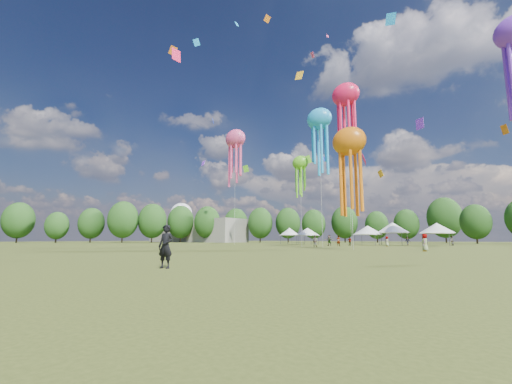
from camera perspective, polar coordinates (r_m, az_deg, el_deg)
The scene contains 10 objects.
ground at distance 23.00m, azimuth -22.53°, elevation -10.56°, with size 300.00×300.00×0.00m, color #384416.
observer_main at distance 14.57m, azimuth -15.37°, elevation -9.06°, with size 0.67×0.44×1.83m, color black.
spectator_near at distance 50.33m, azimuth 10.17°, elevation -8.36°, with size 0.87×0.68×1.78m, color gray.
spectators_far at distance 60.12m, azimuth 20.31°, elevation -7.94°, with size 20.02×34.35×1.93m.
festival_tents at distance 68.97m, azimuth 18.26°, elevation -6.20°, with size 37.15×9.68×4.33m.
show_kites at distance 54.20m, azimuth 16.06°, elevation 12.42°, with size 53.05×18.44×29.59m.
small_kites at distance 63.46m, azimuth 15.54°, elevation 18.57°, with size 77.98×58.61×46.64m.
treeline at distance 78.00m, azimuth 19.73°, elevation -3.71°, with size 201.57×95.24×13.43m.
hangar at distance 124.21m, azimuth -10.29°, elevation -6.69°, with size 40.00×12.00×8.00m, color gray.
radome at distance 140.46m, azimuth -12.83°, elevation -4.32°, with size 9.00×9.00×16.00m.
Camera 1 is at (19.81, -11.62, 1.23)m, focal length 23.11 mm.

